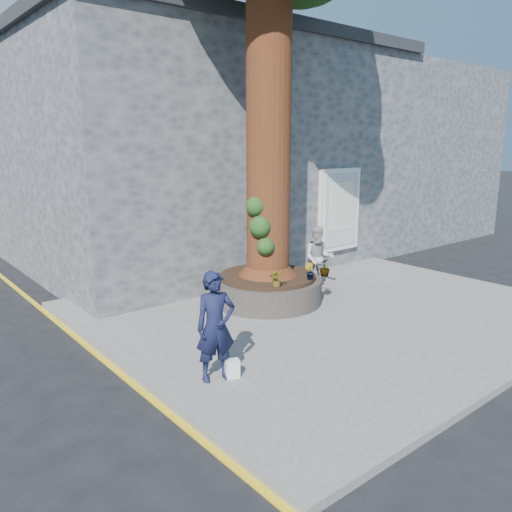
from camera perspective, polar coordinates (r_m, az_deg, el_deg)
ground at (r=8.95m, az=5.82°, el=-9.96°), size 120.00×120.00×0.00m
pavement at (r=10.59m, az=7.77°, el=-6.01°), size 9.00×8.00×0.12m
yellow_line at (r=8.12m, az=-15.38°, el=-12.79°), size 0.10×30.00×0.01m
stone_shop at (r=15.46m, az=-6.52°, el=11.60°), size 10.30×8.30×6.30m
neighbour_shop at (r=20.92m, az=12.59°, el=11.22°), size 6.00×8.00×6.00m
planter at (r=10.70m, az=1.33°, el=-3.71°), size 2.30×2.30×0.60m
man at (r=7.12m, az=-4.65°, el=-8.04°), size 0.66×0.52×1.60m
woman at (r=11.56m, az=7.14°, el=-0.25°), size 0.92×0.89×1.49m
shopping_bag at (r=7.40m, az=-2.72°, el=-12.74°), size 0.23×0.18×0.28m
plant_a at (r=10.55m, az=1.88°, el=-1.11°), size 0.24×0.20×0.40m
plant_b at (r=10.24m, az=6.13°, el=-1.75°), size 0.21×0.22×0.35m
plant_c at (r=10.55m, az=7.87°, el=-1.28°), size 0.23×0.23×0.38m
plant_d at (r=9.70m, az=2.44°, el=-2.55°), size 0.40×0.40×0.34m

